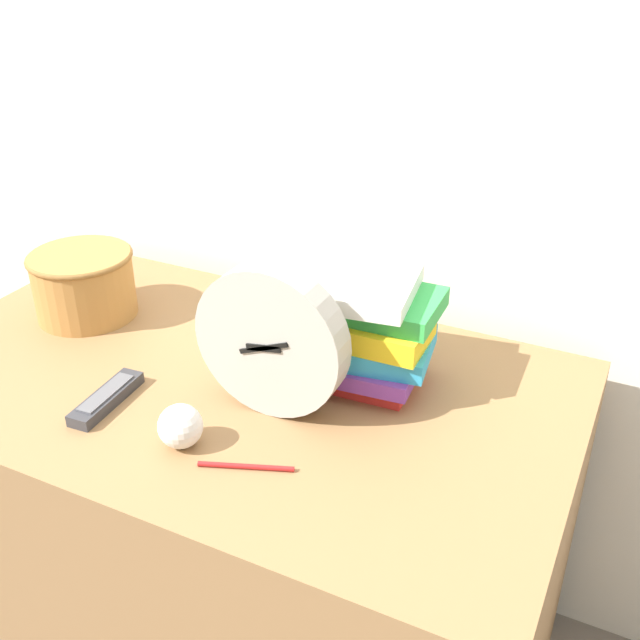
# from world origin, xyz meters

# --- Properties ---
(wall_back) EXTENTS (6.00, 0.04, 2.40)m
(wall_back) POSITION_xyz_m (0.00, 0.77, 1.20)
(wall_back) COLOR silver
(wall_back) RESTS_ON ground_plane
(desk) EXTENTS (1.19, 0.70, 0.72)m
(desk) POSITION_xyz_m (0.00, 0.35, 0.36)
(desk) COLOR olive
(desk) RESTS_ON ground_plane
(desk_clock) EXTENTS (0.25, 0.05, 0.25)m
(desk_clock) POSITION_xyz_m (0.12, 0.30, 0.84)
(desk_clock) COLOR #B7B2A8
(desk_clock) RESTS_ON desk
(book_stack) EXTENTS (0.26, 0.20, 0.19)m
(book_stack) POSITION_xyz_m (0.21, 0.45, 0.81)
(book_stack) COLOR red
(book_stack) RESTS_ON desk
(basket) EXTENTS (0.20, 0.20, 0.13)m
(basket) POSITION_xyz_m (-0.38, 0.43, 0.79)
(basket) COLOR #B27A3D
(basket) RESTS_ON desk
(tv_remote) EXTENTS (0.05, 0.16, 0.02)m
(tv_remote) POSITION_xyz_m (-0.14, 0.19, 0.73)
(tv_remote) COLOR #333338
(tv_remote) RESTS_ON desk
(crumpled_paper_ball) EXTENTS (0.07, 0.07, 0.07)m
(crumpled_paper_ball) POSITION_xyz_m (0.04, 0.16, 0.75)
(crumpled_paper_ball) COLOR white
(crumpled_paper_ball) RESTS_ON desk
(pen) EXTENTS (0.14, 0.06, 0.01)m
(pen) POSITION_xyz_m (0.15, 0.15, 0.72)
(pen) COLOR #B21E1E
(pen) RESTS_ON desk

